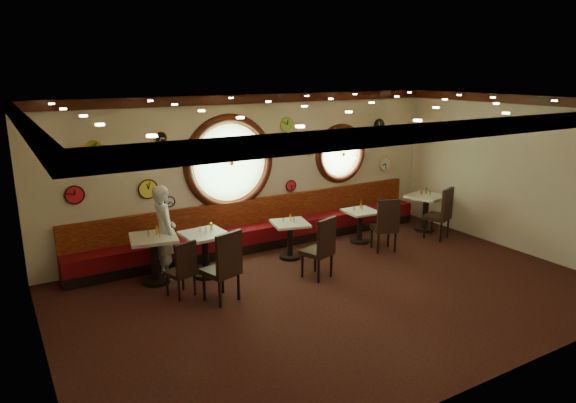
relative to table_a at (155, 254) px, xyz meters
The scene contains 55 objects.
floor 3.27m from the table_a, 38.61° to the right, with size 9.00×6.00×0.00m, color black.
ceiling 4.18m from the table_a, 38.61° to the right, with size 9.00×6.00×0.02m, color gold.
wall_back 2.90m from the table_a, 21.42° to the left, with size 9.00×0.02×3.20m, color beige.
wall_front 5.71m from the table_a, 63.31° to the right, with size 9.00×0.02×3.20m, color beige.
wall_left 3.01m from the table_a, 134.55° to the right, with size 0.02×6.00×3.20m, color beige.
wall_right 7.38m from the table_a, 15.99° to the right, with size 0.02×6.00×3.20m, color beige.
molding_back 3.71m from the table_a, 20.42° to the left, with size 9.00×0.10×0.18m, color #331109.
molding_front 6.13m from the table_a, 63.08° to the right, with size 9.00×0.10×0.18m, color #331109.
molding_left 3.79m from the table_a, 133.82° to the right, with size 0.10×6.00×0.18m, color #331109.
molding_right 7.69m from the table_a, 16.10° to the right, with size 0.10×6.00×0.18m, color #331109.
banquette_base 2.65m from the table_a, 15.70° to the left, with size 8.00×0.55×0.20m, color black.
banquette_seat 2.62m from the table_a, 15.70° to the left, with size 8.00×0.55×0.30m, color #58070E.
banquette_back 2.69m from the table_a, 20.22° to the left, with size 8.00×0.10×0.55m, color #5C070B.
porthole_left_glass 2.52m from the table_a, 27.12° to the left, with size 1.66×1.66×0.02m, color #79B069.
porthole_left_frame 2.51m from the table_a, 26.77° to the left, with size 1.98×1.98×0.18m, color #331109.
porthole_left_ring 2.50m from the table_a, 26.05° to the left, with size 1.61×1.61×0.03m, color gold.
porthole_right_glass 4.98m from the table_a, 11.77° to the left, with size 1.10×1.10×0.02m, color #79B069.
porthole_right_frame 4.98m from the table_a, 11.59° to the left, with size 1.38×1.38×0.18m, color #331109.
porthole_right_ring 4.97m from the table_a, 11.24° to the left, with size 1.09×1.09×0.03m, color gold.
wall_clock_0 1.75m from the table_a, 138.74° to the left, with size 0.32×0.32×0.03m, color red.
wall_clock_1 2.19m from the table_a, 61.29° to the left, with size 0.24×0.24×0.03m, color black.
wall_clock_2 1.31m from the table_a, 56.85° to the left, with size 0.20×0.20×0.03m, color white.
wall_clock_3 3.56m from the table_a, 15.72° to the left, with size 0.24×0.24×0.03m, color red.
wall_clock_4 4.22m from the table_a, 13.77° to the left, with size 0.22×0.22×0.03m, color #C4CA43.
wall_clock_5 6.18m from the table_a, ahead, with size 0.28×0.28×0.03m, color black.
wall_clock_6 2.15m from the table_a, 125.68° to the left, with size 0.26×0.26×0.03m, color #99BD25.
wall_clock_7 6.21m from the table_a, ahead, with size 0.34×0.34×0.03m, color white.
wall_clock_8 1.36m from the table_a, 76.98° to the left, with size 0.36×0.36×0.03m, color yellow.
wall_clock_9 3.95m from the table_a, 16.17° to the left, with size 0.30×0.30×0.03m, color #88D943.
table_a is the anchor object (origin of this frame).
table_b 0.90m from the table_a, 11.05° to the right, with size 0.80×0.80×0.83m.
table_c 2.69m from the table_a, ahead, with size 0.82×0.82×0.75m.
table_d 4.50m from the table_a, ahead, with size 0.70×0.70×0.72m.
table_e 6.37m from the table_a, ahead, with size 0.95×0.95×0.85m.
chair_a 0.86m from the table_a, 74.28° to the right, with size 0.51×0.51×0.60m.
chair_b 1.56m from the table_a, 61.20° to the right, with size 0.63×0.63×0.75m.
chair_c 2.96m from the table_a, 26.98° to the right, with size 0.61×0.61×0.71m.
chair_d 4.66m from the table_a, 10.50° to the right, with size 0.61×0.61×0.71m.
chair_e 6.26m from the table_a, ahead, with size 0.63×0.63×0.73m.
condiment_a_salt 0.38m from the table_a, 148.84° to the left, with size 0.03×0.03×0.10m, color silver.
condiment_b_salt 0.90m from the table_a, ahead, with size 0.04×0.04×0.11m, color silver.
condiment_c_salt 2.59m from the table_a, ahead, with size 0.03×0.03×0.09m, color silver.
condiment_d_salt 4.39m from the table_a, ahead, with size 0.04×0.04×0.10m, color silver.
condiment_a_pepper 0.39m from the table_a, 50.91° to the right, with size 0.03×0.03×0.09m, color silver.
condiment_b_pepper 0.98m from the table_a, 10.32° to the right, with size 0.04×0.04×0.11m, color silver.
condiment_c_pepper 2.75m from the table_a, ahead, with size 0.04×0.04×0.10m, color #B9B9BD.
condiment_d_pepper 4.55m from the table_a, ahead, with size 0.04×0.04×0.11m, color silver.
condiment_a_bottle 0.42m from the table_a, 39.28° to the left, with size 0.05×0.05×0.16m, color gold.
condiment_b_bottle 1.11m from the table_a, ahead, with size 0.04×0.04×0.14m, color yellow.
condiment_c_bottle 2.74m from the table_a, ahead, with size 0.05×0.05×0.16m, color yellow.
condiment_d_bottle 4.61m from the table_a, ahead, with size 0.06×0.06×0.18m, color orange.
condiment_e_salt 6.27m from the table_a, ahead, with size 0.04×0.04×0.10m, color silver.
condiment_e_pepper 6.44m from the table_a, ahead, with size 0.04×0.04×0.10m, color silver.
condiment_e_bottle 6.50m from the table_a, ahead, with size 0.04×0.04×0.14m, color gold.
waiter 0.43m from the table_a, 32.95° to the left, with size 0.63×0.41×1.72m, color white.
Camera 1 is at (-4.84, -6.50, 3.70)m, focal length 32.00 mm.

